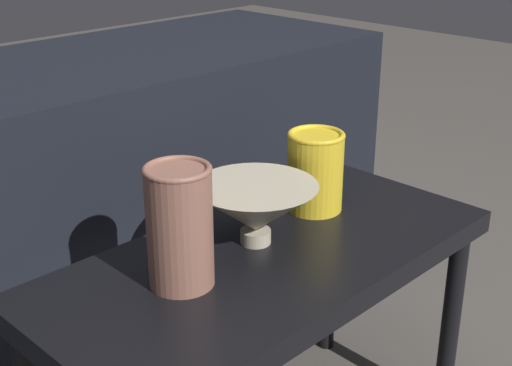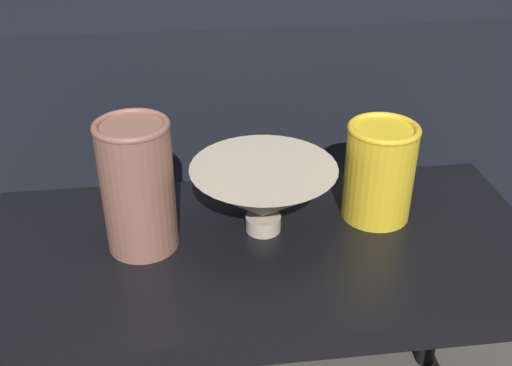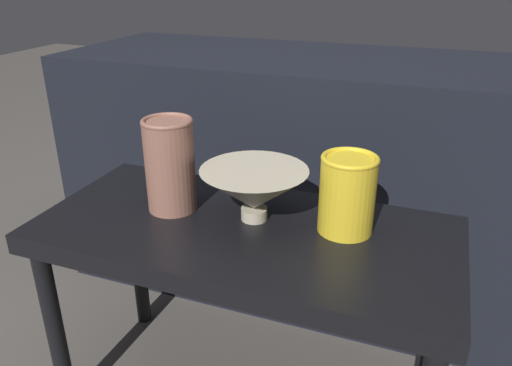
% 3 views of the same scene
% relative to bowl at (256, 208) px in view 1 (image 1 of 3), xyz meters
% --- Properties ---
extents(table, '(0.80, 0.38, 0.44)m').
position_rel_bowl_xyz_m(table, '(-0.01, -0.03, -0.12)').
color(table, black).
rests_on(table, ground_plane).
extents(couch_backdrop, '(1.37, 0.50, 0.67)m').
position_rel_bowl_xyz_m(couch_backdrop, '(-0.01, 0.49, -0.17)').
color(couch_backdrop, black).
rests_on(couch_backdrop, ground_plane).
extents(bowl, '(0.21, 0.21, 0.10)m').
position_rel_bowl_xyz_m(bowl, '(0.00, 0.00, 0.00)').
color(bowl, '#B2A88E').
rests_on(bowl, table).
extents(vase_textured_left, '(0.10, 0.10, 0.19)m').
position_rel_bowl_xyz_m(vase_textured_left, '(-0.17, -0.01, 0.03)').
color(vase_textured_left, brown).
rests_on(vase_textured_left, table).
extents(vase_colorful_right, '(0.10, 0.10, 0.15)m').
position_rel_bowl_xyz_m(vase_colorful_right, '(0.17, 0.02, 0.01)').
color(vase_colorful_right, gold).
rests_on(vase_colorful_right, table).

